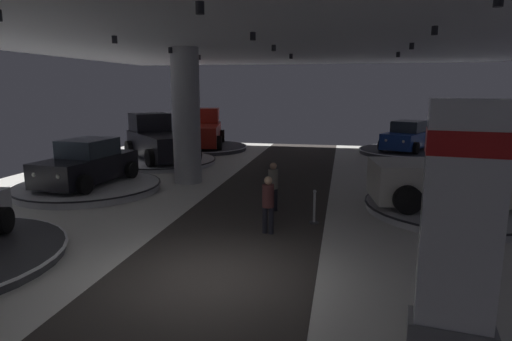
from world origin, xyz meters
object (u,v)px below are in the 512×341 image
(display_car_mid_left, at_px, (87,164))
(pickup_truck_far_left, at_px, (159,141))
(display_platform_deep_right, at_px, (406,151))
(visitor_walking_near, at_px, (273,184))
(visitor_walking_far, at_px, (268,201))
(column_left, at_px, (186,117))
(pickup_truck_mid_right, at_px, (469,176))
(display_platform_mid_right, at_px, (456,208))
(display_platform_deep_left, at_px, (203,148))
(brand_sign_pylon, at_px, (460,223))
(display_platform_mid_left, at_px, (89,187))
(pickup_truck_deep_left, at_px, (203,131))
(display_car_deep_right, at_px, (407,137))
(display_platform_far_left, at_px, (161,161))

(display_car_mid_left, xyz_separation_m, pickup_truck_far_left, (-0.01, 6.53, 0.12))
(display_platform_deep_right, relative_size, visitor_walking_near, 3.48)
(display_platform_deep_right, bearing_deg, visitor_walking_far, -109.67)
(column_left, xyz_separation_m, pickup_truck_mid_right, (10.26, -2.49, -1.56))
(display_platform_mid_right, bearing_deg, display_platform_deep_left, 136.45)
(brand_sign_pylon, height_order, display_platform_mid_left, brand_sign_pylon)
(column_left, height_order, pickup_truck_far_left, column_left)
(display_car_mid_left, relative_size, visitor_walking_far, 2.74)
(display_platform_deep_left, distance_m, visitor_walking_far, 16.53)
(pickup_truck_mid_right, xyz_separation_m, display_car_mid_left, (-13.45, 0.23, -0.14))
(display_platform_deep_left, relative_size, pickup_truck_deep_left, 1.01)
(display_car_mid_left, height_order, visitor_walking_far, display_car_mid_left)
(display_car_deep_right, distance_m, display_platform_far_left, 14.41)
(display_platform_mid_left, bearing_deg, pickup_truck_far_left, 90.07)
(display_platform_far_left, distance_m, pickup_truck_deep_left, 5.66)
(display_car_mid_left, bearing_deg, brand_sign_pylon, -35.16)
(display_car_deep_right, xyz_separation_m, display_car_mid_left, (-13.26, -12.34, 0.02))
(brand_sign_pylon, xyz_separation_m, pickup_truck_mid_right, (2.18, 7.71, -0.75))
(brand_sign_pylon, xyz_separation_m, display_platform_mid_right, (1.86, 7.67, -1.80))
(display_platform_far_left, xyz_separation_m, visitor_walking_near, (7.18, -7.62, 0.77))
(display_platform_deep_left, height_order, visitor_walking_far, visitor_walking_far)
(display_platform_far_left, bearing_deg, column_left, -53.57)
(display_platform_mid_left, xyz_separation_m, pickup_truck_deep_left, (0.65, 11.87, 1.04))
(display_car_deep_right, bearing_deg, pickup_truck_mid_right, -89.15)
(display_platform_far_left, bearing_deg, display_platform_mid_left, -91.89)
(display_platform_deep_right, bearing_deg, display_platform_mid_right, -90.54)
(display_car_deep_right, bearing_deg, pickup_truck_deep_left, -177.72)
(display_platform_mid_left, distance_m, display_platform_deep_left, 11.58)
(column_left, relative_size, pickup_truck_mid_right, 0.99)
(display_platform_deep_right, height_order, display_car_mid_left, display_car_mid_left)
(pickup_truck_deep_left, xyz_separation_m, visitor_walking_far, (6.95, -15.32, -0.29))
(column_left, distance_m, display_platform_far_left, 5.65)
(brand_sign_pylon, relative_size, visitor_walking_far, 2.36)
(display_platform_deep_left, distance_m, pickup_truck_deep_left, 1.10)
(pickup_truck_deep_left, bearing_deg, display_platform_mid_right, -44.13)
(pickup_truck_mid_right, xyz_separation_m, display_platform_deep_right, (-0.20, 12.54, -1.04))
(column_left, relative_size, display_car_deep_right, 1.20)
(display_platform_mid_left, relative_size, pickup_truck_far_left, 1.02)
(display_platform_mid_left, bearing_deg, display_platform_mid_right, -1.05)
(display_platform_deep_right, bearing_deg, brand_sign_pylon, -95.59)
(column_left, distance_m, display_platform_mid_right, 10.59)
(display_platform_deep_right, height_order, display_car_deep_right, display_car_deep_right)
(display_platform_deep_right, relative_size, visitor_walking_far, 3.48)
(visitor_walking_near, bearing_deg, display_platform_deep_right, 66.74)
(display_platform_deep_right, relative_size, display_platform_far_left, 0.98)
(pickup_truck_deep_left, relative_size, visitor_walking_near, 3.55)
(column_left, height_order, visitor_walking_near, column_left)
(display_platform_mid_right, xyz_separation_m, display_car_deep_right, (0.13, 12.61, 0.89))
(pickup_truck_far_left, distance_m, pickup_truck_deep_left, 5.35)
(pickup_truck_mid_right, bearing_deg, pickup_truck_deep_left, 136.69)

